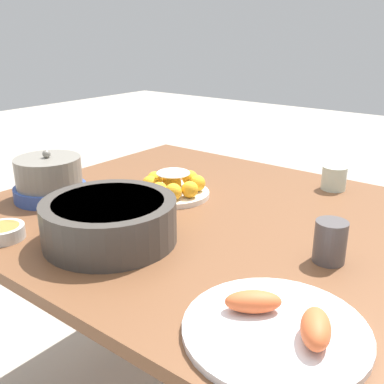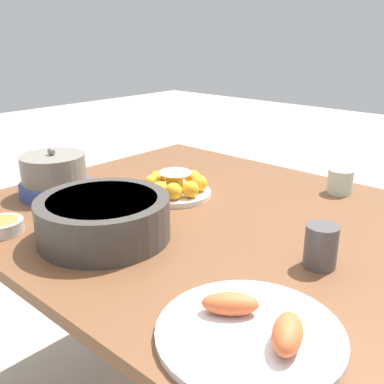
{
  "view_description": "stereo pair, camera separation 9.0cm",
  "coord_description": "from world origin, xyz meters",
  "views": [
    {
      "loc": [
        -0.66,
        0.94,
        1.18
      ],
      "look_at": [
        0.09,
        -0.02,
        0.75
      ],
      "focal_mm": 42.0,
      "sensor_mm": 36.0,
      "label": 1
    },
    {
      "loc": [
        -0.73,
        0.88,
        1.18
      ],
      "look_at": [
        0.09,
        -0.02,
        0.75
      ],
      "focal_mm": 42.0,
      "sensor_mm": 36.0,
      "label": 2
    }
  ],
  "objects": [
    {
      "name": "cake_plate",
      "position": [
        0.18,
        -0.04,
        0.74
      ],
      "size": [
        0.22,
        0.22,
        0.08
      ],
      "color": "silver",
      "rests_on": "dining_table"
    },
    {
      "name": "warming_pot",
      "position": [
        0.46,
        0.2,
        0.77
      ],
      "size": [
        0.21,
        0.21,
        0.15
      ],
      "color": "#334C99",
      "rests_on": "dining_table"
    },
    {
      "name": "seafood_platter",
      "position": [
        -0.39,
        0.36,
        0.72
      ],
      "size": [
        0.31,
        0.31,
        0.06
      ],
      "color": "silver",
      "rests_on": "dining_table"
    },
    {
      "name": "cup_far",
      "position": [
        -0.36,
        0.06,
        0.75
      ],
      "size": [
        0.07,
        0.07,
        0.09
      ],
      "color": "#4C4747",
      "rests_on": "dining_table"
    },
    {
      "name": "cup_near",
      "position": [
        -0.18,
        -0.41,
        0.74
      ],
      "size": [
        0.08,
        0.08,
        0.08
      ],
      "color": "beige",
      "rests_on": "dining_table"
    },
    {
      "name": "serving_bowl",
      "position": [
        0.1,
        0.29,
        0.76
      ],
      "size": [
        0.32,
        0.32,
        0.1
      ],
      "color": "#3D3833",
      "rests_on": "dining_table"
    },
    {
      "name": "dining_table",
      "position": [
        0.0,
        0.0,
        0.62
      ],
      "size": [
        1.27,
        1.07,
        0.71
      ],
      "color": "brown",
      "rests_on": "ground_plane"
    },
    {
      "name": "sauce_bowl",
      "position": [
        0.31,
        0.44,
        0.72
      ],
      "size": [
        0.1,
        0.1,
        0.03
      ],
      "color": "beige",
      "rests_on": "dining_table"
    }
  ]
}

